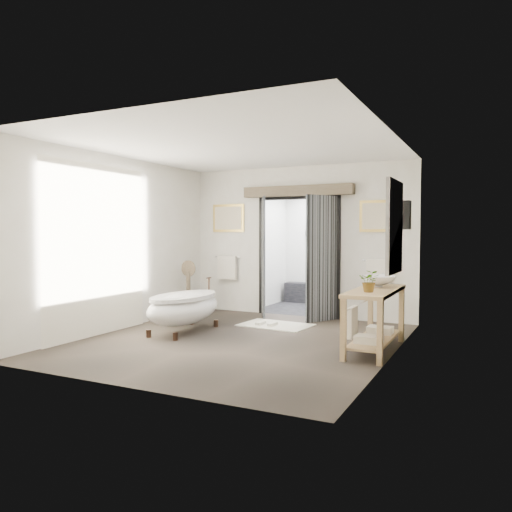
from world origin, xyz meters
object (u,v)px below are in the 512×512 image
at_px(vanity, 373,314).
at_px(basin, 379,281).
at_px(rug, 276,325).
at_px(clawfoot_tub, 184,307).

bearing_deg(vanity, basin, 87.54).
relative_size(vanity, basin, 3.35).
xyz_separation_m(vanity, basin, (0.01, 0.30, 0.43)).
bearing_deg(rug, basin, -22.45).
bearing_deg(vanity, rug, 150.25).
relative_size(clawfoot_tub, rug, 1.42).
height_order(vanity, basin, basin).
bearing_deg(basin, rug, 137.49).
xyz_separation_m(vanity, rug, (-1.94, 1.11, -0.50)).
height_order(clawfoot_tub, vanity, vanity).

